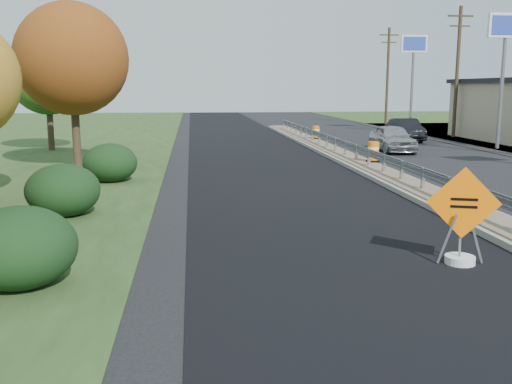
{
  "coord_description": "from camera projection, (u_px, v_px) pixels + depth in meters",
  "views": [
    {
      "loc": [
        -7.83,
        -16.46,
        3.62
      ],
      "look_at": [
        -6.28,
        -2.79,
        1.1
      ],
      "focal_mm": 40.0,
      "sensor_mm": 36.0,
      "label": 1
    }
  ],
  "objects": [
    {
      "name": "ground",
      "position": [
        448.0,
        207.0,
        17.61
      ],
      "size": [
        140.0,
        140.0,
        0.0
      ],
      "primitive_type": "plane",
      "color": "black",
      "rests_on": "ground"
    },
    {
      "name": "milled_overlay",
      "position": [
        265.0,
        166.0,
        26.89
      ],
      "size": [
        7.2,
        120.0,
        0.01
      ],
      "primitive_type": "cube",
      "color": "black",
      "rests_on": "ground"
    },
    {
      "name": "median",
      "position": [
        369.0,
        168.0,
        25.41
      ],
      "size": [
        1.6,
        55.0,
        0.23
      ],
      "color": "gray",
      "rests_on": "ground"
    },
    {
      "name": "guardrail",
      "position": [
        363.0,
        152.0,
        26.27
      ],
      "size": [
        0.1,
        46.15,
        0.72
      ],
      "color": "silver",
      "rests_on": "median"
    },
    {
      "name": "pylon_sign_mid",
      "position": [
        505.0,
        38.0,
        33.24
      ],
      "size": [
        2.2,
        0.3,
        7.9
      ],
      "color": "slate",
      "rests_on": "ground"
    },
    {
      "name": "pylon_sign_north",
      "position": [
        414.0,
        53.0,
        46.93
      ],
      "size": [
        2.2,
        0.3,
        7.9
      ],
      "color": "slate",
      "rests_on": "ground"
    },
    {
      "name": "utility_pole_nmid",
      "position": [
        457.0,
        70.0,
        41.45
      ],
      "size": [
        1.9,
        0.26,
        9.4
      ],
      "color": "#473523",
      "rests_on": "ground"
    },
    {
      "name": "utility_pole_north",
      "position": [
        388.0,
        74.0,
        56.11
      ],
      "size": [
        1.9,
        0.26,
        9.4
      ],
      "color": "#473523",
      "rests_on": "ground"
    },
    {
      "name": "hedge_south",
      "position": [
        19.0,
        247.0,
        10.39
      ],
      "size": [
        2.09,
        2.09,
        1.52
      ],
      "primitive_type": "ellipsoid",
      "color": "black",
      "rests_on": "ground"
    },
    {
      "name": "hedge_mid",
      "position": [
        63.0,
        190.0,
        16.2
      ],
      "size": [
        2.09,
        2.09,
        1.52
      ],
      "primitive_type": "ellipsoid",
      "color": "black",
      "rests_on": "ground"
    },
    {
      "name": "hedge_north",
      "position": [
        110.0,
        163.0,
        22.12
      ],
      "size": [
        2.09,
        2.09,
        1.52
      ],
      "primitive_type": "ellipsoid",
      "color": "black",
      "rests_on": "ground"
    },
    {
      "name": "tree_near_red",
      "position": [
        72.0,
        59.0,
        25.07
      ],
      "size": [
        4.95,
        4.95,
        7.35
      ],
      "color": "#473523",
      "rests_on": "ground"
    },
    {
      "name": "tree_near_back",
      "position": [
        47.0,
        77.0,
        32.68
      ],
      "size": [
        4.29,
        4.29,
        6.37
      ],
      "color": "#473523",
      "rests_on": "ground"
    },
    {
      "name": "caution_sign",
      "position": [
        461.0,
        240.0,
        11.78
      ],
      "size": [
        1.42,
        0.62,
        2.05
      ],
      "rotation": [
        0.0,
        0.0,
        -0.32
      ],
      "color": "white",
      "rests_on": "ground"
    },
    {
      "name": "barrel_median_mid",
      "position": [
        373.0,
        152.0,
        26.46
      ],
      "size": [
        0.64,
        0.64,
        0.93
      ],
      "color": "black",
      "rests_on": "median"
    },
    {
      "name": "barrel_median_far",
      "position": [
        316.0,
        133.0,
        38.58
      ],
      "size": [
        0.58,
        0.58,
        0.86
      ],
      "color": "black",
      "rests_on": "median"
    },
    {
      "name": "barrel_shoulder_far",
      "position": [
        391.0,
        126.0,
        48.93
      ],
      "size": [
        0.59,
        0.59,
        0.87
      ],
      "color": "black",
      "rests_on": "ground"
    },
    {
      "name": "car_silver",
      "position": [
        392.0,
        138.0,
        32.78
      ],
      "size": [
        1.99,
        4.6,
        1.55
      ],
      "primitive_type": "imported",
      "rotation": [
        0.0,
        0.0,
        -0.04
      ],
      "color": "#A9A9AD",
      "rests_on": "ground"
    },
    {
      "name": "car_dark_mid",
      "position": [
        405.0,
        130.0,
        39.48
      ],
      "size": [
        2.02,
        4.78,
        1.54
      ],
      "primitive_type": "imported",
      "rotation": [
        0.0,
        0.0,
        -0.08
      ],
      "color": "black",
      "rests_on": "ground"
    }
  ]
}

